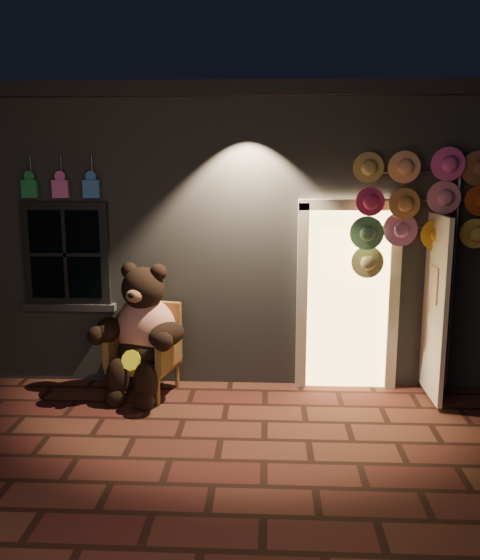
{
  "coord_description": "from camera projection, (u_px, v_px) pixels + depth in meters",
  "views": [
    {
      "loc": [
        0.44,
        -5.23,
        2.57
      ],
      "look_at": [
        0.14,
        1.0,
        1.35
      ],
      "focal_mm": 38.0,
      "sensor_mm": 36.0,
      "label": 1
    }
  ],
  "objects": [
    {
      "name": "hat_rack",
      "position": [
        420.0,
        207.0,
        6.39
      ],
      "size": [
        1.53,
        0.22,
        2.71
      ],
      "color": "#59595E",
      "rests_on": "ground"
    },
    {
      "name": "teddy_bear",
      "position": [
        142.0,
        333.0,
        6.58
      ],
      "size": [
        1.08,
        0.96,
        1.54
      ],
      "rotation": [
        0.0,
        0.0,
        -0.25
      ],
      "color": "red",
      "rests_on": "ground"
    },
    {
      "name": "wicker_armchair",
      "position": [
        147.0,
        348.0,
        6.75
      ],
      "size": [
        0.82,
        0.78,
        1.02
      ],
      "rotation": [
        0.0,
        0.0,
        -0.25
      ],
      "color": "olive",
      "rests_on": "ground"
    },
    {
      "name": "shop_building",
      "position": [
        241.0,
        219.0,
        9.22
      ],
      "size": [
        7.3,
        5.95,
        3.51
      ],
      "color": "slate",
      "rests_on": "ground"
    },
    {
      "name": "ground",
      "position": [
        221.0,
        439.0,
        5.64
      ],
      "size": [
        60.0,
        60.0,
        0.0
      ],
      "primitive_type": "plane",
      "color": "#562C21",
      "rests_on": "ground"
    }
  ]
}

